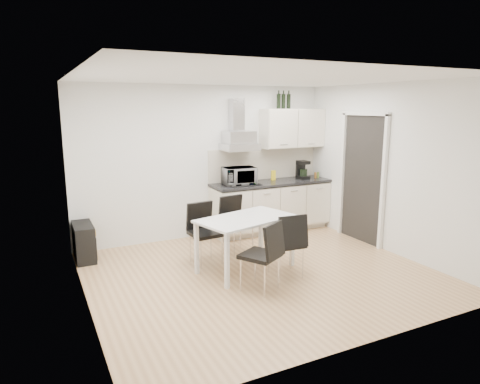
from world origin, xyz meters
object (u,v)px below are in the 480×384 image
object	(u,v)px
kitchenette	(272,186)
chair_near_left	(260,256)
chair_near_right	(286,244)
guitar_amp	(84,242)
floor_speaker	(198,230)
dining_table	(246,224)
chair_far_left	(206,234)
chair_far_right	(237,225)

from	to	relation	value
kitchenette	chair_near_left	bearing A→B (deg)	-123.61
chair_near_right	guitar_amp	world-z (taller)	chair_near_right
guitar_amp	floor_speaker	bearing A→B (deg)	7.79
kitchenette	dining_table	distance (m)	2.00
kitchenette	chair_far_left	size ratio (longest dim) A/B	2.86
dining_table	chair_near_left	bearing A→B (deg)	-117.42
chair_near_left	kitchenette	bearing A→B (deg)	26.35
chair_far_left	chair_near_right	world-z (taller)	same
dining_table	floor_speaker	distance (m)	1.76
chair_far_right	chair_far_left	bearing A→B (deg)	11.49
chair_near_left	guitar_amp	world-z (taller)	chair_near_left
chair_near_left	chair_far_left	bearing A→B (deg)	72.33
dining_table	chair_far_right	xyz separation A→B (m)	(0.21, 0.68, -0.22)
dining_table	guitar_amp	xyz separation A→B (m)	(-1.97, 1.43, -0.39)
chair_far_left	guitar_amp	xyz separation A→B (m)	(-1.57, 0.96, -0.17)
chair_far_left	chair_near_right	distance (m)	1.20
chair_far_right	chair_near_right	size ratio (longest dim) A/B	1.00
chair_near_right	floor_speaker	size ratio (longest dim) A/B	3.09
kitchenette	chair_near_right	distance (m)	2.19
kitchenette	floor_speaker	xyz separation A→B (m)	(-1.38, 0.17, -0.69)
dining_table	chair_near_left	size ratio (longest dim) A/B	1.65
dining_table	chair_near_left	distance (m)	0.73
dining_table	chair_far_right	size ratio (longest dim) A/B	1.65
dining_table	floor_speaker	xyz separation A→B (m)	(-0.07, 1.68, -0.52)
kitchenette	chair_far_right	size ratio (longest dim) A/B	2.86
chair_far_left	chair_far_right	bearing A→B (deg)	-166.32
chair_far_left	guitar_amp	size ratio (longest dim) A/B	1.35
dining_table	chair_far_left	bearing A→B (deg)	115.88
guitar_amp	chair_near_left	bearing A→B (deg)	-48.89
kitchenette	floor_speaker	distance (m)	1.55
chair_far_left	floor_speaker	size ratio (longest dim) A/B	3.09
chair_near_left	floor_speaker	xyz separation A→B (m)	(0.08, 2.36, -0.30)
kitchenette	floor_speaker	world-z (taller)	kitchenette
guitar_amp	kitchenette	bearing A→B (deg)	1.78
chair_far_right	dining_table	bearing A→B (deg)	65.50
chair_far_left	chair_far_right	xyz separation A→B (m)	(0.61, 0.21, 0.00)
guitar_amp	chair_near_right	bearing A→B (deg)	-38.02
dining_table	chair_near_left	world-z (taller)	chair_near_left
chair_far_right	guitar_amp	size ratio (longest dim) A/B	1.35
kitchenette	chair_far_left	bearing A→B (deg)	-148.64
dining_table	chair_near_right	world-z (taller)	chair_near_right
chair_near_left	chair_near_right	xyz separation A→B (m)	(0.53, 0.25, 0.00)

